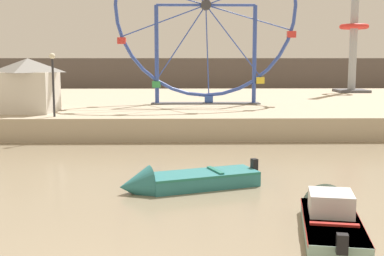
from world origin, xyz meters
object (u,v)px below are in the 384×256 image
at_px(drop_tower_steel_tower, 354,25).
at_px(carnival_booth_white_ticket, 29,84).
at_px(motorboat_seafoam, 329,213).
at_px(ferris_wheel_blue_frame, 206,8).
at_px(motorboat_teal_painted, 180,181).
at_px(promenade_lamp_near, 53,75).

height_order(drop_tower_steel_tower, carnival_booth_white_ticket, drop_tower_steel_tower).
height_order(motorboat_seafoam, ferris_wheel_blue_frame, ferris_wheel_blue_frame).
xyz_separation_m(motorboat_seafoam, ferris_wheel_blue_frame, (-2.32, 21.82, 7.49)).
bearing_deg(carnival_booth_white_ticket, ferris_wheel_blue_frame, 30.35).
distance_m(motorboat_teal_painted, carnival_booth_white_ticket, 15.84).
bearing_deg(motorboat_teal_painted, promenade_lamp_near, -76.94).
relative_size(drop_tower_steel_tower, promenade_lamp_near, 4.30).
distance_m(motorboat_seafoam, carnival_booth_white_ticket, 21.18).
xyz_separation_m(motorboat_teal_painted, carnival_booth_white_ticket, (-8.88, 12.85, 2.64)).
bearing_deg(drop_tower_steel_tower, carnival_booth_white_ticket, -145.51).
bearing_deg(carnival_booth_white_ticket, motorboat_teal_painted, -51.34).
xyz_separation_m(motorboat_seafoam, promenade_lamp_near, (-10.90, 14.25, 3.27)).
distance_m(ferris_wheel_blue_frame, carnival_booth_white_ticket, 12.80).
bearing_deg(drop_tower_steel_tower, motorboat_seafoam, -109.45).
bearing_deg(ferris_wheel_blue_frame, carnival_booth_white_ticket, -153.66).
bearing_deg(motorboat_seafoam, promenade_lamp_near, 48.31).
xyz_separation_m(drop_tower_steel_tower, promenade_lamp_near, (-22.77, -19.35, -3.88)).
relative_size(motorboat_seafoam, drop_tower_steel_tower, 0.34).
relative_size(motorboat_seafoam, promenade_lamp_near, 1.48).
height_order(motorboat_seafoam, drop_tower_steel_tower, drop_tower_steel_tower).
bearing_deg(ferris_wheel_blue_frame, motorboat_seafoam, -83.92).
bearing_deg(motorboat_seafoam, motorboat_teal_painted, 58.28).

